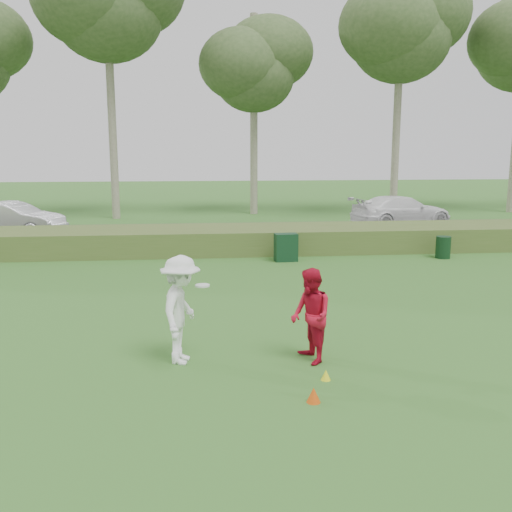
{
  "coord_description": "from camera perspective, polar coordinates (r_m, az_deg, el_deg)",
  "views": [
    {
      "loc": [
        -1.44,
        -9.83,
        3.94
      ],
      "look_at": [
        0.0,
        4.0,
        1.3
      ],
      "focal_mm": 40.0,
      "sensor_mm": 36.0,
      "label": 1
    }
  ],
  "objects": [
    {
      "name": "player_red",
      "position": [
        10.63,
        5.5,
        -6.0
      ],
      "size": [
        0.83,
        0.98,
        1.78
      ],
      "primitive_type": "imported",
      "rotation": [
        0.0,
        0.0,
        -1.37
      ],
      "color": "red",
      "rests_on": "ground"
    },
    {
      "name": "park_road",
      "position": [
        27.15,
        -2.84,
        2.46
      ],
      "size": [
        80.0,
        6.0,
        0.06
      ],
      "primitive_type": "cube",
      "color": "#2D2D2D",
      "rests_on": "ground"
    },
    {
      "name": "cone_orange",
      "position": [
        9.26,
        5.78,
        -13.66
      ],
      "size": [
        0.22,
        0.22,
        0.25
      ],
      "primitive_type": "cone",
      "color": "#D84B0B",
      "rests_on": "ground"
    },
    {
      "name": "reed_strip",
      "position": [
        22.16,
        -2.14,
        1.68
      ],
      "size": [
        80.0,
        3.0,
        0.9
      ],
      "primitive_type": "cube",
      "color": "#435C24",
      "rests_on": "ground"
    },
    {
      "name": "cone_yellow",
      "position": [
        10.11,
        6.99,
        -11.71
      ],
      "size": [
        0.17,
        0.17,
        0.19
      ],
      "primitive_type": "cone",
      "color": "yellow",
      "rests_on": "ground"
    },
    {
      "name": "tree_3",
      "position": [
        34.02,
        -14.72,
        23.43
      ],
      "size": [
        7.8,
        7.8,
        15.5
      ],
      "color": "gray",
      "rests_on": "ground"
    },
    {
      "name": "car_mid",
      "position": [
        27.72,
        -23.19,
        3.42
      ],
      "size": [
        4.85,
        2.76,
        1.51
      ],
      "primitive_type": "imported",
      "rotation": [
        0.0,
        0.0,
        1.3
      ],
      "color": "silver",
      "rests_on": "park_road"
    },
    {
      "name": "trash_bin",
      "position": [
        21.74,
        18.21,
        0.83
      ],
      "size": [
        0.53,
        0.53,
        0.8
      ],
      "primitive_type": "cylinder",
      "rotation": [
        0.0,
        0.0,
        0.0
      ],
      "color": "black",
      "rests_on": "ground"
    },
    {
      "name": "tree_5",
      "position": [
        34.91,
        14.3,
        21.23
      ],
      "size": [
        7.28,
        7.28,
        14.0
      ],
      "color": "gray",
      "rests_on": "ground"
    },
    {
      "name": "utility_cabinet",
      "position": [
        20.14,
        3.01,
        0.87
      ],
      "size": [
        0.82,
        0.55,
        0.98
      ],
      "primitive_type": "cube",
      "rotation": [
        0.0,
        0.0,
        0.08
      ],
      "color": "#11331C",
      "rests_on": "ground"
    },
    {
      "name": "car_right",
      "position": [
        29.72,
        14.35,
        4.39
      ],
      "size": [
        5.56,
        3.26,
        1.51
      ],
      "primitive_type": "imported",
      "rotation": [
        0.0,
        0.0,
        1.8
      ],
      "color": "white",
      "rests_on": "park_road"
    },
    {
      "name": "tree_4",
      "position": [
        34.82,
        -0.22,
        18.44
      ],
      "size": [
        6.24,
        6.24,
        11.5
      ],
      "color": "gray",
      "rests_on": "ground"
    },
    {
      "name": "player_white",
      "position": [
        10.63,
        -7.5,
        -5.35
      ],
      "size": [
        1.05,
        1.44,
        2.02
      ],
      "rotation": [
        0.0,
        0.0,
        1.34
      ],
      "color": "white",
      "rests_on": "ground"
    },
    {
      "name": "ground",
      "position": [
        10.69,
        2.25,
        -10.89
      ],
      "size": [
        120.0,
        120.0,
        0.0
      ],
      "primitive_type": "plane",
      "color": "#2A6220",
      "rests_on": "ground"
    }
  ]
}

